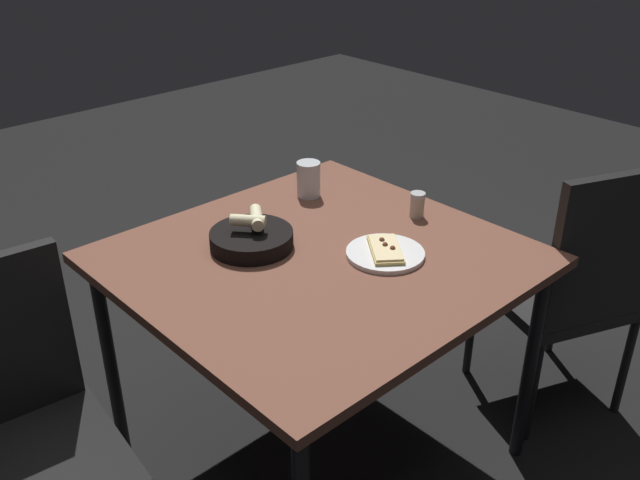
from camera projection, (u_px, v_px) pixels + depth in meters
ground at (319, 450)px, 2.35m from camera, size 8.00×8.00×0.00m
dining_table at (319, 274)px, 2.03m from camera, size 1.06×1.02×0.75m
pizza_plate at (385, 252)px, 1.99m from camera, size 0.22×0.22×0.04m
bread_basket at (251, 238)px, 2.03m from camera, size 0.24×0.24×0.10m
beer_glass at (309, 181)px, 2.34m from camera, size 0.08×0.08×0.12m
pepper_shaker at (417, 206)px, 2.21m from camera, size 0.05×0.05×0.08m
chair_near at (577, 280)px, 2.30m from camera, size 0.57×0.57×0.95m
chair_far at (12, 424)px, 1.71m from camera, size 0.48×0.48×0.92m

